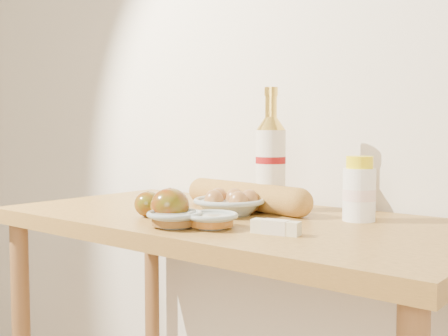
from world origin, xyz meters
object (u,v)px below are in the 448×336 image
at_px(table, 232,265).
at_px(bourbon_bottle, 271,161).
at_px(egg_bowl, 230,204).
at_px(cream_bottle, 359,191).
at_px(baguette, 246,196).

relative_size(table, bourbon_bottle, 3.73).
bearing_deg(egg_bowl, cream_bottle, 21.32).
height_order(table, baguette, baguette).
bearing_deg(egg_bowl, bourbon_bottle, 70.36).
xyz_separation_m(bourbon_bottle, baguette, (-0.06, -0.03, -0.09)).
relative_size(table, cream_bottle, 7.93).
xyz_separation_m(egg_bowl, baguette, (-0.02, 0.09, 0.01)).
distance_m(cream_bottle, baguette, 0.32).
xyz_separation_m(cream_bottle, egg_bowl, (-0.29, -0.11, -0.04)).
distance_m(bourbon_bottle, egg_bowl, 0.16).
bearing_deg(bourbon_bottle, table, -93.87).
bearing_deg(baguette, egg_bowl, -69.25).
height_order(cream_bottle, baguette, cream_bottle).
xyz_separation_m(table, egg_bowl, (-0.02, 0.01, 0.15)).
xyz_separation_m(table, cream_bottle, (0.28, 0.13, 0.19)).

